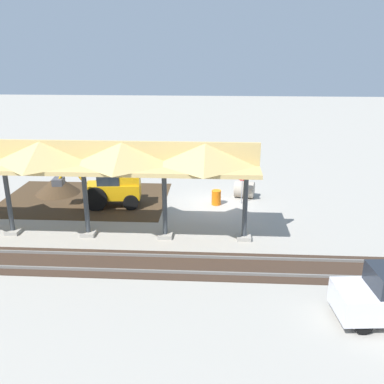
% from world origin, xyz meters
% --- Properties ---
extents(ground_plane, '(120.00, 120.00, 0.00)m').
position_xyz_m(ground_plane, '(0.00, 0.00, 0.00)').
color(ground_plane, '#9E998E').
extents(dirt_work_zone, '(10.22, 7.00, 0.01)m').
position_xyz_m(dirt_work_zone, '(8.21, -0.36, 0.00)').
color(dirt_work_zone, '#42301E').
rests_on(dirt_work_zone, ground).
extents(platform_canopy, '(20.87, 3.20, 4.90)m').
position_xyz_m(platform_canopy, '(8.39, 4.97, 4.18)').
color(platform_canopy, '#9E998E').
rests_on(platform_canopy, ground).
extents(rail_tracks, '(60.00, 2.58, 0.15)m').
position_xyz_m(rail_tracks, '(0.00, 7.87, 0.03)').
color(rail_tracks, slate).
rests_on(rail_tracks, ground).
extents(stop_sign, '(0.74, 0.25, 2.20)m').
position_xyz_m(stop_sign, '(-1.58, -0.18, 1.58)').
color(stop_sign, gray).
rests_on(stop_sign, ground).
extents(backhoe, '(5.16, 1.95, 2.82)m').
position_xyz_m(backhoe, '(6.24, 0.72, 1.27)').
color(backhoe, orange).
rests_on(backhoe, ground).
extents(dirt_mound, '(5.74, 5.74, 2.38)m').
position_xyz_m(dirt_mound, '(10.32, -1.42, 0.00)').
color(dirt_mound, '#42301E').
rests_on(dirt_mound, ground).
extents(concrete_pipe, '(1.39, 1.28, 1.05)m').
position_xyz_m(concrete_pipe, '(-1.81, -1.31, 0.53)').
color(concrete_pipe, '#9E9384').
rests_on(concrete_pipe, ground).
extents(traffic_barrel, '(0.56, 0.56, 0.90)m').
position_xyz_m(traffic_barrel, '(-0.04, 0.12, 0.45)').
color(traffic_barrel, orange).
rests_on(traffic_barrel, ground).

